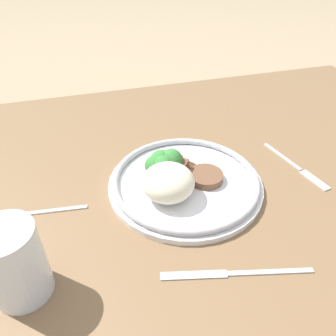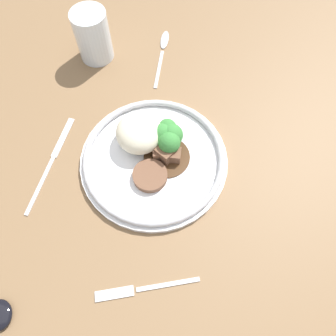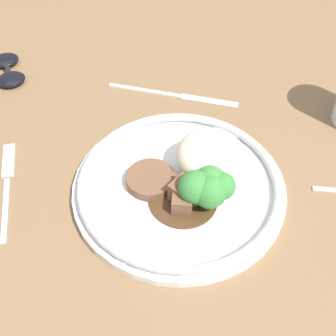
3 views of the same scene
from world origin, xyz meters
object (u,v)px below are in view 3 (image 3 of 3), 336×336
plate (188,181)px  fork (7,180)px  sunglasses (8,70)px  knife (177,96)px

plate → fork: (-0.24, 0.02, -0.02)m
fork → sunglasses: 0.24m
fork → sunglasses: (-0.05, 0.23, 0.01)m
knife → sunglasses: sunglasses is taller
fork → knife: (0.23, 0.18, 0.00)m
fork → sunglasses: bearing=2.0°
fork → knife: bearing=-63.0°
knife → sunglasses: (-0.28, 0.06, 0.01)m
plate → knife: (-0.01, 0.19, -0.02)m
plate → knife: bearing=93.4°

